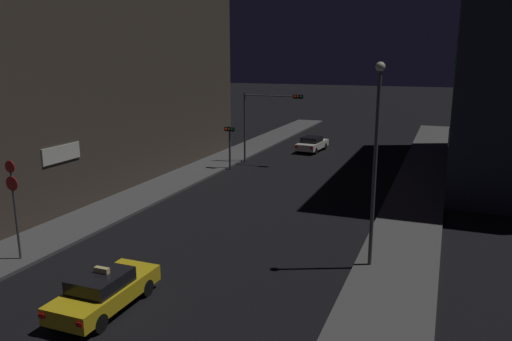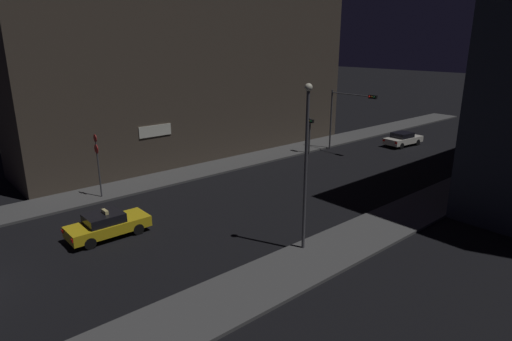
{
  "view_description": "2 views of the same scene",
  "coord_description": "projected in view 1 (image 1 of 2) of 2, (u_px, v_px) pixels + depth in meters",
  "views": [
    {
      "loc": [
        9.77,
        -5.52,
        8.83
      ],
      "look_at": [
        -0.27,
        20.14,
        2.46
      ],
      "focal_mm": 34.8,
      "sensor_mm": 36.0,
      "label": 1
    },
    {
      "loc": [
        20.82,
        -0.5,
        10.51
      ],
      "look_at": [
        -1.06,
        18.43,
        1.74
      ],
      "focal_mm": 30.1,
      "sensor_mm": 36.0,
      "label": 2
    }
  ],
  "objects": [
    {
      "name": "sidewalk_left",
      "position": [
        208.0,
        167.0,
        40.23
      ],
      "size": [
        3.43,
        63.24,
        0.16
      ],
      "primitive_type": "cube",
      "color": "#4C4C4C",
      "rests_on": "ground_plane"
    },
    {
      "name": "sidewalk_right",
      "position": [
        419.0,
        185.0,
        34.42
      ],
      "size": [
        3.43,
        63.24,
        0.16
      ],
      "primitive_type": "cube",
      "color": "#4C4C4C",
      "rests_on": "ground_plane"
    },
    {
      "name": "building_facade_left",
      "position": [
        79.0,
        37.0,
        32.87
      ],
      "size": [
        7.44,
        32.39,
        20.19
      ],
      "color": "#473D33",
      "rests_on": "ground_plane"
    },
    {
      "name": "taxi",
      "position": [
        104.0,
        290.0,
        17.57
      ],
      "size": [
        1.82,
        4.45,
        1.62
      ],
      "color": "yellow",
      "rests_on": "ground_plane"
    },
    {
      "name": "far_car",
      "position": [
        312.0,
        144.0,
        47.0
      ],
      "size": [
        2.18,
        4.59,
        1.42
      ],
      "color": "silver",
      "rests_on": "ground_plane"
    },
    {
      "name": "traffic_light_overhead",
      "position": [
        266.0,
        113.0,
        40.75
      ],
      "size": [
        5.12,
        0.41,
        5.94
      ],
      "color": "#47474C",
      "rests_on": "ground_plane"
    },
    {
      "name": "traffic_light_left_kerb",
      "position": [
        230.0,
        138.0,
        39.01
      ],
      "size": [
        0.8,
        0.42,
        3.49
      ],
      "color": "#47474C",
      "rests_on": "ground_plane"
    },
    {
      "name": "sign_pole_left",
      "position": [
        14.0,
        201.0,
        21.18
      ],
      "size": [
        0.63,
        0.1,
        4.39
      ],
      "color": "#47474C",
      "rests_on": "sidewalk_left"
    },
    {
      "name": "street_lamp_near_block",
      "position": [
        376.0,
        151.0,
        20.05
      ],
      "size": [
        0.38,
        0.38,
        8.46
      ],
      "color": "#47474C",
      "rests_on": "sidewalk_right"
    }
  ]
}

